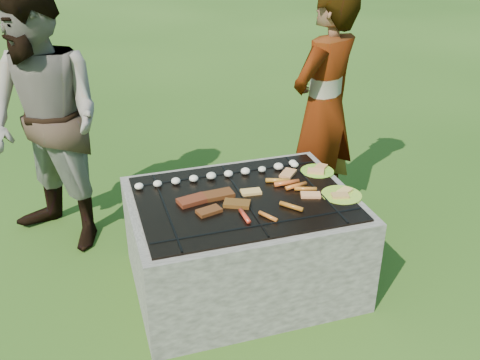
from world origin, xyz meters
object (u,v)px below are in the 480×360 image
Objects in this scene: plate_far at (317,171)px; plate_near at (341,195)px; cook at (324,107)px; fire_pit at (242,245)px; bystander at (45,123)px.

plate_far is 1.02× the size of plate_near.
plate_far is 0.62m from cook.
plate_near is (-0.00, -0.33, -0.00)m from plate_far.
plate_far is at bearing 89.94° from plate_near.
cook is at bearing 72.19° from plate_near.
fire_pit is 1.22m from cook.
cook reaches higher than fire_pit.
bystander reaches higher than fire_pit.
plate_far is at bearing 33.69° from cook.
plate_far reaches higher than fire_pit.
cook reaches higher than plate_far.
fire_pit is 5.06× the size of plate_near.
plate_near is 0.92m from cook.
plate_far is 0.33m from plate_near.
cook is (0.27, 0.85, 0.23)m from plate_near.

